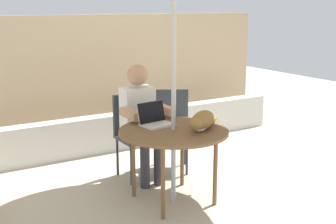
{
  "coord_description": "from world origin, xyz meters",
  "views": [
    {
      "loc": [
        -2.19,
        -3.52,
        1.87
      ],
      "look_at": [
        0.0,
        0.1,
        0.86
      ],
      "focal_mm": 49.27,
      "sensor_mm": 36.0,
      "label": 1
    }
  ],
  "objects_px": {
    "chair_empty": "(171,123)",
    "patio_table": "(174,136)",
    "laptop": "(154,118)",
    "chair_occupied": "(134,128)",
    "person_seated": "(141,116)",
    "cat": "(202,121)"
  },
  "relations": [
    {
      "from": "chair_occupied",
      "to": "cat",
      "type": "height_order",
      "value": "chair_occupied"
    },
    {
      "from": "laptop",
      "to": "cat",
      "type": "distance_m",
      "value": 0.49
    },
    {
      "from": "chair_occupied",
      "to": "laptop",
      "type": "distance_m",
      "value": 0.6
    },
    {
      "from": "chair_occupied",
      "to": "chair_empty",
      "type": "relative_size",
      "value": 1.0
    },
    {
      "from": "chair_occupied",
      "to": "cat",
      "type": "xyz_separation_m",
      "value": [
        0.23,
        -0.94,
        0.26
      ]
    },
    {
      "from": "person_seated",
      "to": "cat",
      "type": "bearing_deg",
      "value": -73.56
    },
    {
      "from": "patio_table",
      "to": "laptop",
      "type": "distance_m",
      "value": 0.29
    },
    {
      "from": "patio_table",
      "to": "laptop",
      "type": "xyz_separation_m",
      "value": [
        -0.06,
        0.26,
        0.12
      ]
    },
    {
      "from": "chair_occupied",
      "to": "chair_empty",
      "type": "height_order",
      "value": "same"
    },
    {
      "from": "patio_table",
      "to": "laptop",
      "type": "relative_size",
      "value": 3.14
    },
    {
      "from": "chair_occupied",
      "to": "person_seated",
      "type": "height_order",
      "value": "person_seated"
    },
    {
      "from": "patio_table",
      "to": "chair_empty",
      "type": "distance_m",
      "value": 0.94
    },
    {
      "from": "person_seated",
      "to": "patio_table",
      "type": "bearing_deg",
      "value": -90.0
    },
    {
      "from": "patio_table",
      "to": "person_seated",
      "type": "bearing_deg",
      "value": 90.0
    },
    {
      "from": "laptop",
      "to": "cat",
      "type": "xyz_separation_m",
      "value": [
        0.29,
        -0.39,
        0.02
      ]
    },
    {
      "from": "chair_empty",
      "to": "chair_occupied",
      "type": "bearing_deg",
      "value": -179.95
    },
    {
      "from": "chair_empty",
      "to": "patio_table",
      "type": "bearing_deg",
      "value": -120.09
    },
    {
      "from": "laptop",
      "to": "cat",
      "type": "height_order",
      "value": "laptop"
    },
    {
      "from": "laptop",
      "to": "chair_occupied",
      "type": "bearing_deg",
      "value": 83.86
    },
    {
      "from": "laptop",
      "to": "patio_table",
      "type": "bearing_deg",
      "value": -77.02
    },
    {
      "from": "chair_occupied",
      "to": "chair_empty",
      "type": "distance_m",
      "value": 0.47
    },
    {
      "from": "laptop",
      "to": "chair_empty",
      "type": "bearing_deg",
      "value": 46.26
    }
  ]
}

